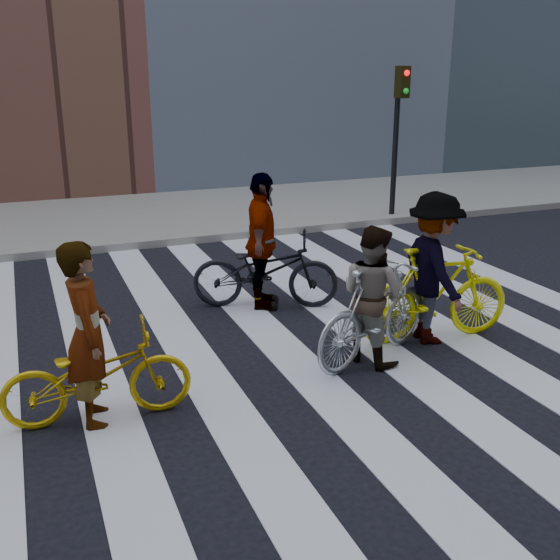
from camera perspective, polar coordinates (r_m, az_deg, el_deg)
ground at (r=8.50m, az=3.02°, el=-4.71°), size 100.00×100.00×0.00m
sidewalk_far at (r=15.32m, az=-8.86°, el=5.69°), size 100.00×5.00×0.15m
zebra_crosswalk at (r=8.50m, az=3.02°, el=-4.67°), size 8.25×10.00×0.01m
traffic_signal at (r=14.67m, az=10.30°, el=13.80°), size 0.22×0.42×3.33m
bike_yellow_left at (r=6.57m, az=-15.64°, el=-7.99°), size 1.83×0.76×0.94m
bike_silver_mid at (r=7.65m, az=8.24°, el=-2.81°), size 2.01×1.25×1.17m
bike_yellow_right at (r=8.34m, az=13.32°, el=-1.17°), size 2.08×0.82×1.21m
bike_dark_rear at (r=9.27m, az=-1.30°, el=0.83°), size 2.18×1.48×1.09m
rider_left at (r=6.40m, az=-16.41°, el=-4.55°), size 0.48×0.69×1.81m
rider_mid at (r=7.55m, az=7.98°, el=-1.27°), size 0.86×0.96×1.62m
rider_right at (r=8.22m, az=13.20°, el=0.98°), size 0.85×1.29×1.88m
rider_rear at (r=9.14m, az=-1.61°, el=3.34°), size 0.88×1.23×1.93m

